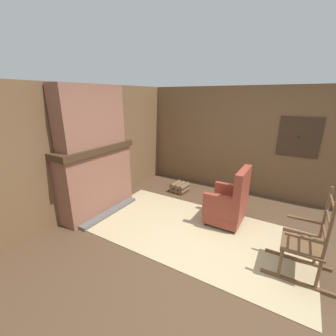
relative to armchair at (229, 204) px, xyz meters
name	(u,v)px	position (x,y,z in m)	size (l,w,h in m)	color
ground_plane	(206,247)	(-0.07, -0.82, -0.37)	(14.00, 14.00, 0.00)	#4C3523
wood_panel_wall_left	(86,150)	(-2.51, -0.82, 0.81)	(0.06, 5.41, 2.35)	brown
wood_panel_wall_back	(251,141)	(-0.05, 1.61, 0.81)	(5.41, 0.09, 2.35)	brown
fireplace_hearth	(98,180)	(-2.27, -0.82, 0.27)	(0.60, 1.58, 1.29)	brown
chimney_breast	(90,116)	(-2.28, -0.82, 1.44)	(0.34, 1.30, 1.04)	brown
area_rug	(193,231)	(-0.41, -0.54, -0.37)	(3.54, 1.83, 0.01)	tan
armchair	(229,204)	(0.00, 0.00, 0.00)	(0.61, 0.66, 1.03)	brown
rocking_chair	(305,246)	(1.14, -0.68, 0.03)	(0.81, 0.54, 1.14)	brown
firewood_stack	(180,187)	(-1.36, 0.77, -0.26)	(0.38, 0.37, 0.22)	brown
oil_lamp_vase	(64,145)	(-2.32, -1.37, 1.03)	(0.11, 0.11, 0.32)	#47708E
storage_case	(100,140)	(-2.32, -0.62, 0.98)	(0.15, 0.23, 0.12)	brown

